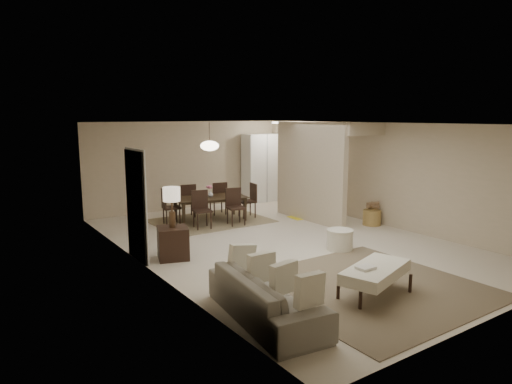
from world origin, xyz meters
TOP-DOWN VIEW (x-y plane):
  - floor at (0.00, 0.00)m, footprint 9.00×9.00m
  - ceiling at (0.00, 0.00)m, footprint 9.00×9.00m
  - back_wall at (0.00, 4.50)m, footprint 6.00×0.00m
  - left_wall at (-3.00, 0.00)m, footprint 0.00×9.00m
  - right_wall at (3.00, 0.00)m, footprint 0.00×9.00m
  - partition at (1.80, 1.25)m, footprint 0.15×2.50m
  - doorway at (-2.97, 0.60)m, footprint 0.04×0.90m
  - pantry_cabinet at (2.35, 4.15)m, footprint 1.20×0.55m
  - flush_light at (2.30, 3.20)m, footprint 0.44×0.44m
  - living_rug at (-0.47, -2.80)m, footprint 3.20×3.20m
  - sofa at (-2.45, -2.80)m, footprint 2.18×1.08m
  - ottoman_bench at (-0.67, -3.10)m, footprint 1.42×0.97m
  - side_table at (-2.40, 0.28)m, footprint 0.69×0.69m
  - table_lamp at (-2.40, 0.28)m, footprint 0.32×0.32m
  - round_pouf at (0.60, -1.08)m, footprint 0.53×0.53m
  - wicker_basket at (2.75, 0.00)m, footprint 0.46×0.46m
  - dining_rug at (-0.32, 2.61)m, footprint 2.80×2.10m
  - dining_table at (-0.32, 2.61)m, footprint 1.93×1.30m
  - dining_chairs at (-0.32, 2.61)m, footprint 2.45×1.95m
  - vase at (-0.32, 2.61)m, footprint 0.14×0.14m
  - yellow_mat at (1.97, 1.62)m, footprint 0.86×0.56m
  - pendant_light at (-0.32, 2.61)m, footprint 0.46×0.46m

SIDE VIEW (x-z plane):
  - floor at x=0.00m, z-range 0.00..0.00m
  - living_rug at x=-0.47m, z-range 0.00..0.01m
  - dining_rug at x=-0.32m, z-range 0.00..0.01m
  - yellow_mat at x=1.97m, z-range 0.00..0.01m
  - wicker_basket at x=2.75m, z-range 0.00..0.37m
  - round_pouf at x=0.60m, z-range 0.00..0.41m
  - side_table at x=-2.40m, z-range 0.00..0.60m
  - sofa at x=-2.45m, z-range 0.00..0.61m
  - dining_table at x=-0.32m, z-range 0.00..0.63m
  - ottoman_bench at x=-0.67m, z-range 0.14..0.61m
  - dining_chairs at x=-0.32m, z-range 0.00..0.90m
  - vase at x=-0.32m, z-range 0.63..0.77m
  - doorway at x=-2.97m, z-range 0.00..2.04m
  - pantry_cabinet at x=2.35m, z-range 0.00..2.10m
  - table_lamp at x=-2.40m, z-range 0.79..1.55m
  - back_wall at x=0.00m, z-range -1.75..4.25m
  - left_wall at x=-3.00m, z-range -3.25..5.75m
  - right_wall at x=3.00m, z-range -3.25..5.75m
  - partition at x=1.80m, z-range 0.00..2.50m
  - pendant_light at x=-0.32m, z-range 1.57..2.27m
  - flush_light at x=2.30m, z-range 2.44..2.48m
  - ceiling at x=0.00m, z-range 2.50..2.50m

